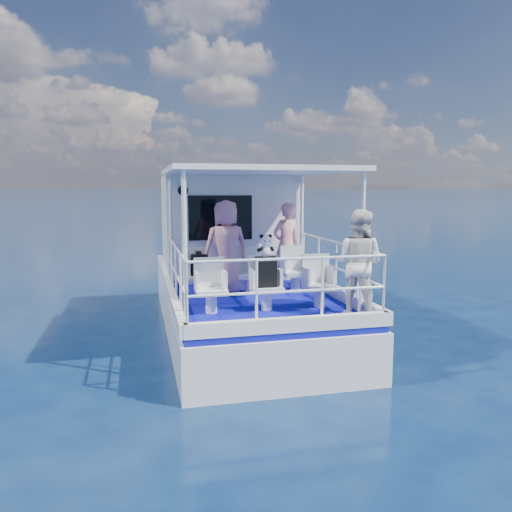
% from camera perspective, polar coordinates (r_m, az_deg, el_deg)
% --- Properties ---
extents(ground, '(2000.00, 2000.00, 0.00)m').
position_cam_1_polar(ground, '(9.37, -0.51, -9.90)').
color(ground, '#081B3F').
rests_on(ground, ground).
extents(hull, '(3.00, 7.00, 1.60)m').
position_cam_1_polar(hull, '(10.31, -1.76, -8.26)').
color(hull, white).
rests_on(hull, ground).
extents(deck, '(2.90, 6.90, 0.10)m').
position_cam_1_polar(deck, '(10.11, -1.78, -3.62)').
color(deck, '#0A0C91').
rests_on(deck, hull).
extents(cabin, '(2.85, 2.00, 2.20)m').
position_cam_1_polar(cabin, '(11.22, -3.14, 3.43)').
color(cabin, white).
rests_on(cabin, deck).
extents(canopy, '(3.00, 3.20, 0.08)m').
position_cam_1_polar(canopy, '(8.74, -0.24, 9.70)').
color(canopy, white).
rests_on(canopy, cabin).
extents(canopy_posts, '(2.77, 2.97, 2.20)m').
position_cam_1_polar(canopy_posts, '(8.73, -0.16, 2.22)').
color(canopy_posts, white).
rests_on(canopy_posts, deck).
extents(railings, '(2.84, 3.59, 1.00)m').
position_cam_1_polar(railings, '(8.50, 0.34, -2.02)').
color(railings, white).
rests_on(railings, deck).
extents(seat_port_fwd, '(0.48, 0.46, 0.38)m').
position_cam_1_polar(seat_port_fwd, '(9.14, -6.31, -3.34)').
color(seat_port_fwd, silver).
rests_on(seat_port_fwd, deck).
extents(seat_center_fwd, '(0.48, 0.46, 0.38)m').
position_cam_1_polar(seat_center_fwd, '(9.29, -0.79, -3.12)').
color(seat_center_fwd, silver).
rests_on(seat_center_fwd, deck).
extents(seat_stbd_fwd, '(0.48, 0.46, 0.38)m').
position_cam_1_polar(seat_stbd_fwd, '(9.53, 4.51, -2.87)').
color(seat_stbd_fwd, silver).
rests_on(seat_stbd_fwd, deck).
extents(seat_port_aft, '(0.48, 0.46, 0.38)m').
position_cam_1_polar(seat_port_aft, '(7.88, -5.14, -5.12)').
color(seat_port_aft, silver).
rests_on(seat_port_aft, deck).
extents(seat_center_aft, '(0.48, 0.46, 0.38)m').
position_cam_1_polar(seat_center_aft, '(8.06, 1.23, -4.81)').
color(seat_center_aft, silver).
rests_on(seat_center_aft, deck).
extents(seat_stbd_aft, '(0.48, 0.46, 0.38)m').
position_cam_1_polar(seat_stbd_aft, '(8.32, 7.25, -4.46)').
color(seat_stbd_aft, silver).
rests_on(seat_stbd_aft, deck).
extents(passenger_port_fwd, '(0.71, 0.55, 1.73)m').
position_cam_1_polar(passenger_port_fwd, '(9.11, -3.45, 0.96)').
color(passenger_port_fwd, '#C8818D').
rests_on(passenger_port_fwd, deck).
extents(passenger_stbd_fwd, '(0.71, 0.58, 1.67)m').
position_cam_1_polar(passenger_stbd_fwd, '(9.93, 3.48, 1.33)').
color(passenger_stbd_fwd, pink).
rests_on(passenger_stbd_fwd, deck).
extents(passenger_stbd_aft, '(1.00, 0.99, 1.63)m').
position_cam_1_polar(passenger_stbd_aft, '(7.71, 11.59, -0.81)').
color(passenger_stbd_aft, silver).
rests_on(passenger_stbd_aft, deck).
extents(backpack_port, '(0.29, 0.16, 0.38)m').
position_cam_1_polar(backpack_port, '(9.05, -6.49, -1.02)').
color(backpack_port, black).
rests_on(backpack_port, seat_port_fwd).
extents(backpack_center, '(0.32, 0.18, 0.48)m').
position_cam_1_polar(backpack_center, '(7.94, 1.15, -1.83)').
color(backpack_center, black).
rests_on(backpack_center, seat_center_aft).
extents(compact_camera, '(0.10, 0.06, 0.06)m').
position_cam_1_polar(compact_camera, '(8.99, -6.59, 0.35)').
color(compact_camera, black).
rests_on(compact_camera, backpack_port).
extents(panda, '(0.23, 0.19, 0.36)m').
position_cam_1_polar(panda, '(7.88, 1.12, 1.18)').
color(panda, white).
rests_on(panda, backpack_center).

